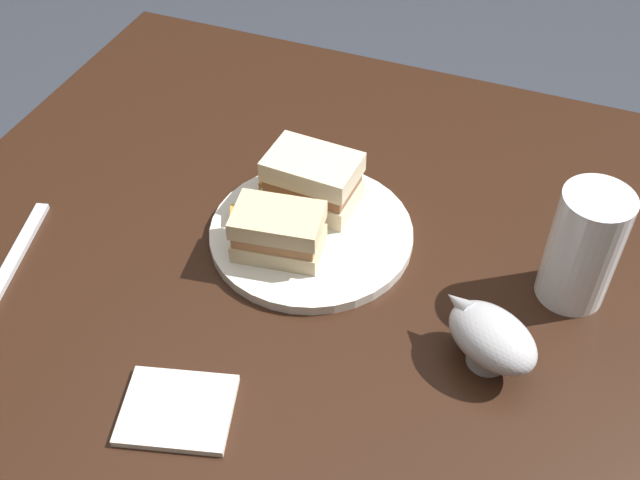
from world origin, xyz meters
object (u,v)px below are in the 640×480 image
Objects in this scene: pint_glass at (581,254)px; fork at (16,256)px; sandwich_half_left at (313,180)px; napkin at (177,410)px; sandwich_half_right at (278,232)px; plate at (311,233)px; gravy_boat at (491,337)px.

pint_glass is 0.81× the size of fork.
fork is at bearing -145.09° from sandwich_half_left.
sandwich_half_left is 0.33m from napkin.
sandwich_half_right is at bearing -167.94° from pint_glass.
pint_glass is (0.33, -0.02, 0.01)m from sandwich_half_left.
plate is 0.31m from pint_glass.
sandwich_half_left is 1.03× the size of sandwich_half_right.
pint_glass reaches higher than sandwich_half_left.
gravy_boat is 0.69× the size of fork.
sandwich_half_right is at bearing -116.25° from plate.
pint_glass reaches higher than napkin.
pint_glass is (0.33, 0.07, 0.02)m from sandwich_half_right.
plate is 0.28m from napkin.
sandwich_half_left is 0.79× the size of pint_glass.
gravy_boat is at bearing 32.74° from napkin.
pint_glass is at bearing 91.44° from fork.
pint_glass is 0.15m from gravy_boat.
pint_glass is (0.31, 0.02, 0.06)m from plate.
sandwich_half_right is (-0.01, -0.09, -0.01)m from sandwich_half_left.
sandwich_half_left is at bearing 109.67° from plate.
gravy_boat is 1.13× the size of napkin.
sandwich_half_left reaches higher than plate.
pint_glass reaches higher than plate.
napkin is (-0.01, -0.23, -0.04)m from sandwich_half_right.
sandwich_half_right is 0.34m from pint_glass.
fork is (-0.30, -0.21, -0.05)m from sandwich_half_left.
sandwich_half_left is 0.09m from sandwich_half_right.
pint_glass is at bearing 41.81° from napkin.
gravy_boat is 0.33m from napkin.
plate is at bearing 156.51° from gravy_boat.
sandwich_half_right is at bearing 167.45° from gravy_boat.
sandwich_half_left reaches higher than sandwich_half_right.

